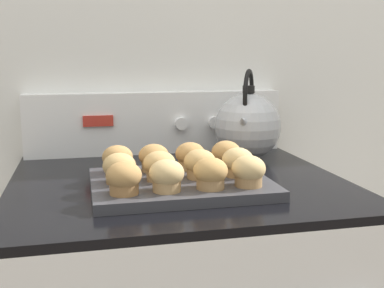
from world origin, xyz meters
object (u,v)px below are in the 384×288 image
Objects in this scene: muffin_r0_c0 at (124,178)px; muffin_r1_c0 at (119,168)px; muffin_r0_c3 at (249,171)px; muffin_r2_c2 at (190,156)px; muffin_r2_c1 at (154,158)px; muffin_r0_c1 at (167,176)px; muffin_r0_c2 at (210,174)px; muffin_pan at (180,184)px; muffin_r1_c1 at (160,166)px; tea_kettle at (248,125)px; muffin_r1_c3 at (238,162)px; muffin_r2_c3 at (226,154)px; muffin_r1_c2 at (200,164)px; muffin_r2_c0 at (118,160)px.

muffin_r1_c0 is at bearing 91.28° from muffin_r0_c0.
muffin_r2_c2 is at bearing 115.82° from muffin_r0_c3.
muffin_r2_c1 is 0.09m from muffin_r2_c2.
muffin_r0_c2 is at bearing -0.88° from muffin_r0_c1.
muffin_r1_c1 reaches higher than muffin_pan.
muffin_r2_c2 is 0.27m from tea_kettle.
muffin_r1_c0 is 0.46m from tea_kettle.
muffin_r1_c3 is 0.09m from muffin_r2_c3.
muffin_r2_c1 is at bearing 134.93° from muffin_r0_c3.
muffin_r1_c2 is 0.33m from tea_kettle.
muffin_r0_c2 is 1.00× the size of muffin_r2_c1.
muffin_r1_c0 and muffin_r2_c2 have the same top height.
muffin_pan is 5.46× the size of muffin_r2_c1.
muffin_r0_c2 is 0.12m from muffin_r1_c1.
tea_kettle is (0.24, 0.26, 0.08)m from muffin_pan.
muffin_r0_c3 is 0.28× the size of tea_kettle.
muffin_r2_c3 is at bearing 45.39° from muffin_r1_c2.
muffin_r1_c3 and muffin_r2_c0 have the same top height.
muffin_r0_c3 is 1.00× the size of muffin_r1_c1.
muffin_r0_c2 is at bearing -26.18° from muffin_r1_c0.
muffin_r0_c1 reaches higher than muffin_pan.
muffin_r0_c1 and muffin_r0_c3 have the same top height.
muffin_r2_c0 is (-0.08, 0.17, 0.00)m from muffin_r0_c1.
muffin_r0_c3 is at bearing -26.99° from muffin_r1_c1.
muffin_r0_c3 and muffin_r1_c3 have the same top height.
muffin_r2_c1 is (-0.17, 0.17, 0.00)m from muffin_r0_c3.
tea_kettle is (0.12, 0.34, 0.04)m from muffin_r0_c3.
muffin_r1_c1 and muffin_r2_c2 have the same top height.
muffin_r1_c2 is 0.28× the size of tea_kettle.
muffin_r1_c0 is 0.26m from muffin_r1_c3.
tea_kettle is (0.37, 0.34, 0.04)m from muffin_r0_c0.
muffin_r0_c0 is at bearing -90.33° from muffin_r2_c0.
muffin_r1_c0 is at bearing -135.08° from muffin_r2_c1.
muffin_r1_c1 is 0.17m from muffin_r1_c3.
muffin_r2_c0 is at bearing -155.30° from tea_kettle.
muffin_r2_c0 is at bearing 179.88° from muffin_r2_c2.
muffin_r1_c1 is (-0.17, 0.09, 0.00)m from muffin_r0_c3.
muffin_r2_c3 is at bearing 88.38° from muffin_r0_c3.
muffin_r2_c2 is 0.28× the size of tea_kettle.
muffin_r2_c2 is at bearing -0.12° from muffin_r2_c0.
muffin_r1_c1 is at bearing -153.66° from muffin_r2_c3.
muffin_r2_c1 is (0.00, 0.17, 0.00)m from muffin_r0_c1.
muffin_pan is at bearing -61.65° from muffin_r2_c1.
tea_kettle reaches higher than muffin_r0_c2.
muffin_r1_c2 is 1.00× the size of muffin_r2_c3.
muffin_r0_c2 is 0.09m from muffin_r1_c2.
tea_kettle is at bearing 42.68° from muffin_r0_c0.
muffin_r1_c3 is 0.12m from muffin_r2_c2.
muffin_r1_c0 is at bearing -161.26° from muffin_r2_c3.
muffin_r0_c3 and muffin_r2_c0 have the same top height.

